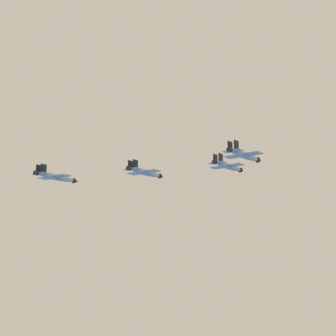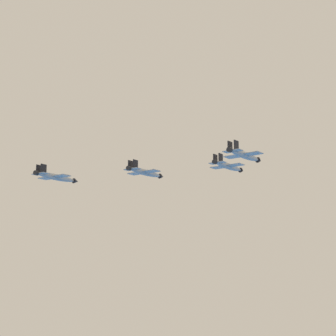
{
  "view_description": "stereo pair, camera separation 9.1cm",
  "coord_description": "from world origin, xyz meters",
  "px_view_note": "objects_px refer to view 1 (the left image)",
  "views": [
    {
      "loc": [
        107.76,
        171.09,
        98.16
      ],
      "look_at": [
        43.96,
        17.42,
        132.74
      ],
      "focal_mm": 63.96,
      "sensor_mm": 36.0,
      "label": 1
    },
    {
      "loc": [
        107.68,
        171.13,
        98.16
      ],
      "look_at": [
        43.96,
        17.42,
        132.74
      ],
      "focal_mm": 63.96,
      "sensor_mm": 36.0,
      "label": 2
    }
  ],
  "objects_px": {
    "jet_lead": "(228,166)",
    "jet_left_outer": "(56,177)",
    "jet_left_wingman": "(145,172)",
    "jet_right_wingman": "(245,155)"
  },
  "relations": [
    {
      "from": "jet_left_wingman",
      "to": "jet_right_wingman",
      "type": "relative_size",
      "value": 0.99
    },
    {
      "from": "jet_lead",
      "to": "jet_left_outer",
      "type": "bearing_deg",
      "value": 139.65
    },
    {
      "from": "jet_left_wingman",
      "to": "jet_left_outer",
      "type": "relative_size",
      "value": 1.01
    },
    {
      "from": "jet_lead",
      "to": "jet_right_wingman",
      "type": "height_order",
      "value": "jet_lead"
    },
    {
      "from": "jet_lead",
      "to": "jet_left_wingman",
      "type": "relative_size",
      "value": 1.03
    },
    {
      "from": "jet_left_wingman",
      "to": "jet_right_wingman",
      "type": "bearing_deg",
      "value": -90.28
    },
    {
      "from": "jet_right_wingman",
      "to": "jet_lead",
      "type": "bearing_deg",
      "value": 40.63
    },
    {
      "from": "jet_lead",
      "to": "jet_left_outer",
      "type": "relative_size",
      "value": 1.04
    },
    {
      "from": "jet_left_wingman",
      "to": "jet_left_outer",
      "type": "bearing_deg",
      "value": 139.36
    },
    {
      "from": "jet_left_wingman",
      "to": "jet_right_wingman",
      "type": "xyz_separation_m",
      "value": [
        -16.99,
        28.47,
        0.61
      ]
    }
  ]
}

